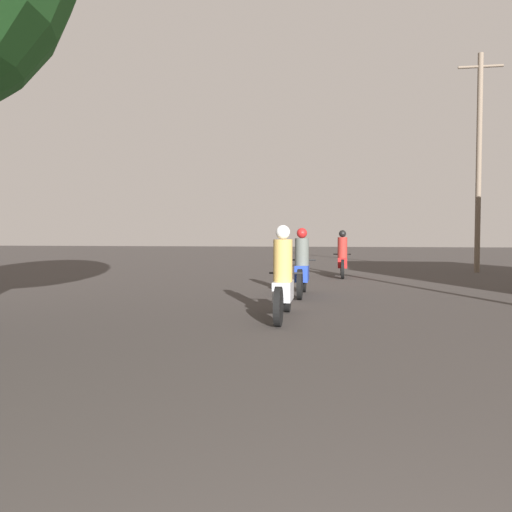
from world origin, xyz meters
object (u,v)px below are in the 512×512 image
(motorcycle_silver, at_px, (283,281))
(motorcycle_red, at_px, (342,258))
(motorcycle_blue, at_px, (302,268))
(utility_pole_far, at_px, (479,159))

(motorcycle_silver, height_order, motorcycle_red, same)
(motorcycle_silver, distance_m, motorcycle_blue, 3.27)
(motorcycle_blue, bearing_deg, utility_pole_far, 62.93)
(motorcycle_silver, bearing_deg, motorcycle_blue, 82.21)
(motorcycle_blue, distance_m, motorcycle_red, 5.50)
(motorcycle_silver, relative_size, motorcycle_red, 1.00)
(motorcycle_silver, distance_m, motorcycle_red, 8.75)
(motorcycle_silver, height_order, motorcycle_blue, motorcycle_silver)
(motorcycle_silver, relative_size, utility_pole_far, 0.26)
(motorcycle_silver, xyz_separation_m, utility_pole_far, (6.21, 11.62, 3.63))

